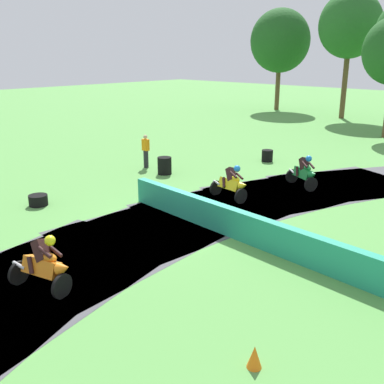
{
  "coord_description": "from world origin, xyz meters",
  "views": [
    {
      "loc": [
        10.16,
        -10.42,
        5.44
      ],
      "look_at": [
        0.08,
        0.23,
        0.9
      ],
      "focal_mm": 42.15,
      "sensor_mm": 36.0,
      "label": 1
    }
  ],
  "objects_px": {
    "motorcycle_chase_yellow": "(232,183)",
    "tire_stack_mid_a": "(165,166)",
    "traffic_cone": "(254,357)",
    "tire_stack_mid_b": "(38,200)",
    "motorcycle_trailing_orange": "(44,265)",
    "motorcycle_lead_green": "(304,172)",
    "track_marshal": "(146,151)",
    "tire_stack_near": "(267,156)"
  },
  "relations": [
    {
      "from": "motorcycle_chase_yellow",
      "to": "tire_stack_mid_a",
      "type": "height_order",
      "value": "motorcycle_chase_yellow"
    },
    {
      "from": "motorcycle_chase_yellow",
      "to": "traffic_cone",
      "type": "height_order",
      "value": "motorcycle_chase_yellow"
    },
    {
      "from": "traffic_cone",
      "to": "tire_stack_mid_b",
      "type": "bearing_deg",
      "value": 170.51
    },
    {
      "from": "motorcycle_trailing_orange",
      "to": "motorcycle_chase_yellow",
      "type": "bearing_deg",
      "value": 97.63
    },
    {
      "from": "motorcycle_chase_yellow",
      "to": "traffic_cone",
      "type": "xyz_separation_m",
      "value": [
        6.46,
        -7.43,
        -0.41
      ]
    },
    {
      "from": "motorcycle_lead_green",
      "to": "motorcycle_chase_yellow",
      "type": "distance_m",
      "value": 3.56
    },
    {
      "from": "track_marshal",
      "to": "traffic_cone",
      "type": "xyz_separation_m",
      "value": [
        12.68,
        -8.46,
        -0.6
      ]
    },
    {
      "from": "motorcycle_trailing_orange",
      "to": "track_marshal",
      "type": "bearing_deg",
      "value": 127.55
    },
    {
      "from": "tire_stack_near",
      "to": "tire_stack_mid_b",
      "type": "xyz_separation_m",
      "value": [
        -2.11,
        -11.82,
        -0.1
      ]
    },
    {
      "from": "motorcycle_lead_green",
      "to": "motorcycle_trailing_orange",
      "type": "height_order",
      "value": "motorcycle_lead_green"
    },
    {
      "from": "tire_stack_mid_b",
      "to": "traffic_cone",
      "type": "distance_m",
      "value": 11.35
    },
    {
      "from": "tire_stack_near",
      "to": "traffic_cone",
      "type": "height_order",
      "value": "tire_stack_near"
    },
    {
      "from": "motorcycle_lead_green",
      "to": "motorcycle_chase_yellow",
      "type": "height_order",
      "value": "motorcycle_lead_green"
    },
    {
      "from": "tire_stack_near",
      "to": "track_marshal",
      "type": "xyz_separation_m",
      "value": [
        -3.6,
        -5.23,
        0.52
      ]
    },
    {
      "from": "motorcycle_trailing_orange",
      "to": "tire_stack_mid_a",
      "type": "xyz_separation_m",
      "value": [
        -5.78,
        9.35,
        -0.23
      ]
    },
    {
      "from": "motorcycle_chase_yellow",
      "to": "tire_stack_mid_a",
      "type": "relative_size",
      "value": 2.14
    },
    {
      "from": "motorcycle_chase_yellow",
      "to": "tire_stack_mid_b",
      "type": "relative_size",
      "value": 2.46
    },
    {
      "from": "tire_stack_near",
      "to": "traffic_cone",
      "type": "relative_size",
      "value": 1.36
    },
    {
      "from": "motorcycle_lead_green",
      "to": "track_marshal",
      "type": "bearing_deg",
      "value": -162.63
    },
    {
      "from": "motorcycle_chase_yellow",
      "to": "motorcycle_lead_green",
      "type": "bearing_deg",
      "value": 70.22
    },
    {
      "from": "tire_stack_near",
      "to": "motorcycle_lead_green",
      "type": "bearing_deg",
      "value": -37.28
    },
    {
      "from": "motorcycle_chase_yellow",
      "to": "tire_stack_mid_b",
      "type": "distance_m",
      "value": 7.31
    },
    {
      "from": "motorcycle_trailing_orange",
      "to": "tire_stack_mid_b",
      "type": "distance_m",
      "value": 6.61
    },
    {
      "from": "motorcycle_lead_green",
      "to": "tire_stack_mid_a",
      "type": "bearing_deg",
      "value": -156.41
    },
    {
      "from": "motorcycle_chase_yellow",
      "to": "tire_stack_near",
      "type": "height_order",
      "value": "motorcycle_chase_yellow"
    },
    {
      "from": "motorcycle_lead_green",
      "to": "track_marshal",
      "type": "relative_size",
      "value": 1.05
    },
    {
      "from": "motorcycle_chase_yellow",
      "to": "motorcycle_trailing_orange",
      "type": "xyz_separation_m",
      "value": [
        1.15,
        -8.55,
        0.0
      ]
    },
    {
      "from": "motorcycle_trailing_orange",
      "to": "tire_stack_mid_b",
      "type": "relative_size",
      "value": 2.41
    },
    {
      "from": "tire_stack_mid_a",
      "to": "traffic_cone",
      "type": "height_order",
      "value": "tire_stack_mid_a"
    },
    {
      "from": "motorcycle_lead_green",
      "to": "traffic_cone",
      "type": "height_order",
      "value": "motorcycle_lead_green"
    },
    {
      "from": "motorcycle_chase_yellow",
      "to": "traffic_cone",
      "type": "bearing_deg",
      "value": -48.99
    },
    {
      "from": "motorcycle_lead_green",
      "to": "track_marshal",
      "type": "xyz_separation_m",
      "value": [
        -7.42,
        -2.32,
        0.17
      ]
    },
    {
      "from": "motorcycle_trailing_orange",
      "to": "track_marshal",
      "type": "distance_m",
      "value": 12.08
    },
    {
      "from": "motorcycle_trailing_orange",
      "to": "traffic_cone",
      "type": "distance_m",
      "value": 5.45
    },
    {
      "from": "tire_stack_mid_a",
      "to": "track_marshal",
      "type": "bearing_deg",
      "value": 171.71
    },
    {
      "from": "tire_stack_mid_a",
      "to": "motorcycle_trailing_orange",
      "type": "bearing_deg",
      "value": -58.25
    },
    {
      "from": "motorcycle_lead_green",
      "to": "tire_stack_near",
      "type": "height_order",
      "value": "motorcycle_lead_green"
    },
    {
      "from": "motorcycle_lead_green",
      "to": "tire_stack_near",
      "type": "distance_m",
      "value": 4.82
    },
    {
      "from": "tire_stack_mid_a",
      "to": "tire_stack_mid_b",
      "type": "relative_size",
      "value": 1.15
    },
    {
      "from": "motorcycle_chase_yellow",
      "to": "tire_stack_near",
      "type": "bearing_deg",
      "value": 112.71
    },
    {
      "from": "tire_stack_mid_a",
      "to": "track_marshal",
      "type": "height_order",
      "value": "track_marshal"
    },
    {
      "from": "motorcycle_lead_green",
      "to": "traffic_cone",
      "type": "bearing_deg",
      "value": -64.01
    }
  ]
}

